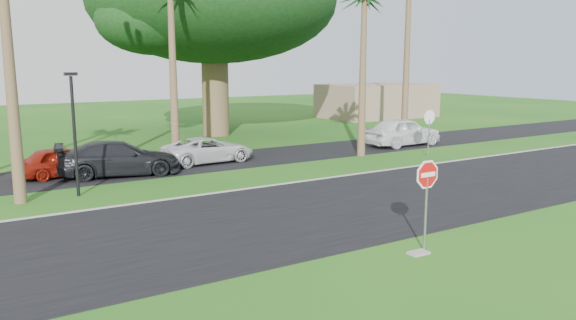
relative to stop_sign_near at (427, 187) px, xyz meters
The scene contains 14 objects.
ground 3.52m from the stop_sign_near, 99.46° to the left, with size 120.00×120.00×0.00m, color #175715.
road 5.33m from the stop_sign_near, 95.71° to the left, with size 120.00×8.00×0.02m, color black.
parking_strip 15.61m from the stop_sign_near, 91.85° to the left, with size 120.00×5.00×0.02m, color black.
curb 9.23m from the stop_sign_near, 93.16° to the left, with size 120.00×0.12×0.06m, color gray.
stop_sign_near is the anchor object (origin of this frame).
stop_sign_far 15.91m from the stop_sign_near, 43.73° to the left, with size 1.05×0.07×2.62m.
canopy_tree 26.58m from the stop_sign_near, 77.59° to the left, with size 16.50×16.50×13.12m.
streetlight_right 13.24m from the stop_sign_near, 119.48° to the left, with size 0.45×0.25×4.64m.
building_far 37.33m from the stop_sign_near, 50.98° to the left, with size 10.00×6.00×3.00m, color gray.
car_red 16.82m from the stop_sign_near, 111.84° to the left, with size 1.59×3.95×1.35m, color maroon.
car_dark 15.09m from the stop_sign_near, 105.77° to the left, with size 2.15×5.28×1.53m, color black.
car_minivan 15.47m from the stop_sign_near, 87.69° to the left, with size 2.13×4.61×1.28m, color silver.
car_pickup 19.42m from the stop_sign_near, 48.21° to the left, with size 2.01×4.99×1.70m, color white.
utility_slab 1.77m from the stop_sign_near, 162.93° to the right, with size 0.55×0.35×0.06m, color gray.
Camera 1 is at (-10.28, -13.28, 5.02)m, focal length 35.00 mm.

